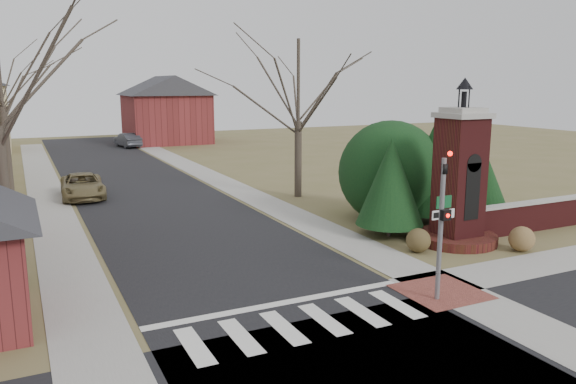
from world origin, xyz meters
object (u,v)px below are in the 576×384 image
brick_gate_monument (459,189)px  distant_car (128,140)px  pickup_truck (83,186)px  traffic_signal_pole (442,214)px  sign_post (443,220)px

brick_gate_monument → distant_car: size_ratio=1.50×
pickup_truck → distant_car: size_ratio=1.11×
traffic_signal_pole → distant_car: 44.73m
pickup_truck → distant_car: (6.80, 24.37, 0.04)m
sign_post → pickup_truck: sign_post is taller
sign_post → distant_car: 43.34m
brick_gate_monument → pickup_truck: (-12.40, 15.89, -1.50)m
sign_post → pickup_truck: (-8.99, 18.89, -1.28)m
distant_car → pickup_truck: bearing=65.7°
traffic_signal_pole → pickup_truck: 21.80m
traffic_signal_pole → brick_gate_monument: (4.70, 4.42, -0.42)m
sign_post → pickup_truck: 20.96m
sign_post → brick_gate_monument: size_ratio=0.42×
sign_post → pickup_truck: bearing=115.5°
traffic_signal_pole → distant_car: (-0.90, 44.68, -1.88)m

